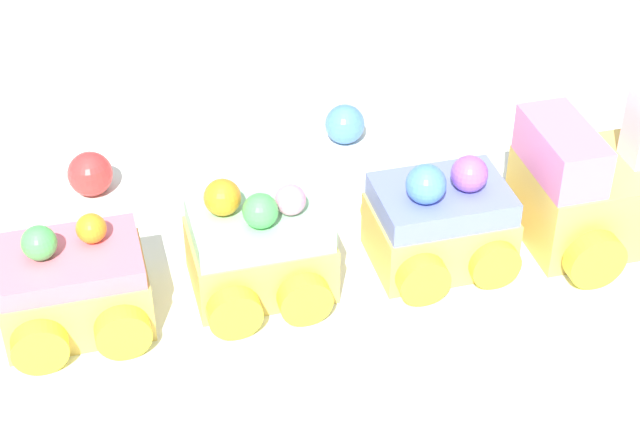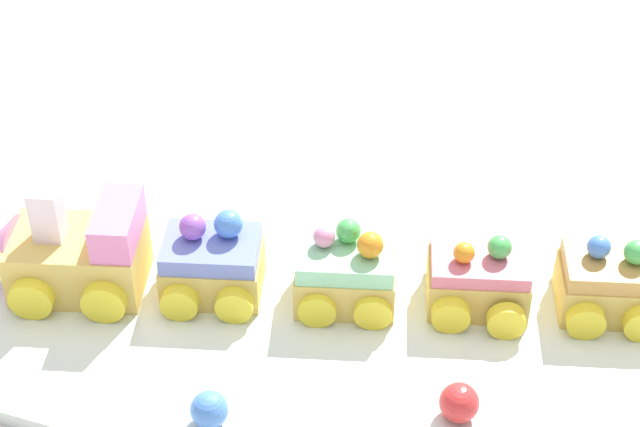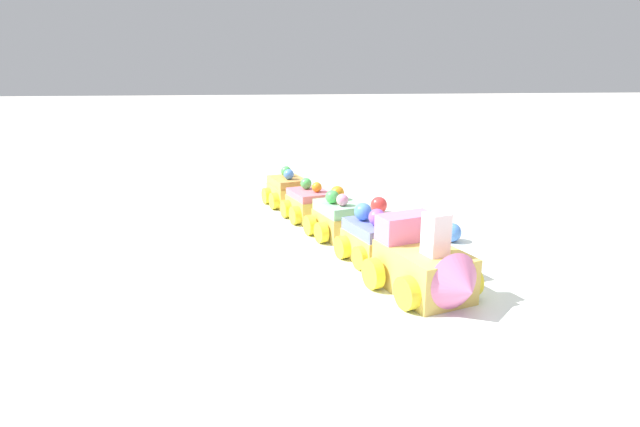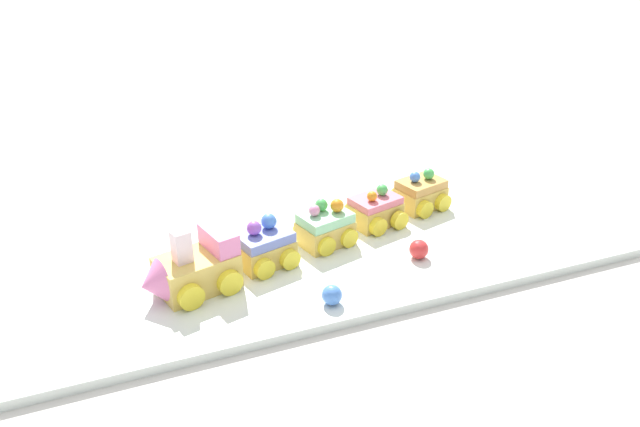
{
  "view_description": "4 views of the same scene",
  "coord_description": "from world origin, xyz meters",
  "px_view_note": "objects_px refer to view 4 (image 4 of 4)",
  "views": [
    {
      "loc": [
        0.01,
        -0.4,
        0.35
      ],
      "look_at": [
        0.01,
        -0.04,
        0.08
      ],
      "focal_mm": 60.0,
      "sensor_mm": 36.0,
      "label": 1
    },
    {
      "loc": [
        -0.18,
        0.51,
        0.51
      ],
      "look_at": [
        0.01,
        -0.03,
        0.05
      ],
      "focal_mm": 60.0,
      "sensor_mm": 36.0,
      "label": 2
    },
    {
      "loc": [
        0.57,
        -0.12,
        0.21
      ],
      "look_at": [
        0.02,
        -0.03,
        0.06
      ],
      "focal_mm": 28.0,
      "sensor_mm": 36.0,
      "label": 3
    },
    {
      "loc": [
        0.24,
        0.67,
        0.42
      ],
      "look_at": [
        -0.01,
        0.02,
        0.07
      ],
      "focal_mm": 35.0,
      "sensor_mm": 36.0,
      "label": 4
    }
  ],
  "objects_px": {
    "cake_car_blueberry": "(265,247)",
    "cake_car_mint": "(324,227)",
    "cake_train_locomotive": "(191,270)",
    "gumball_red": "(419,249)",
    "cake_car_strawberry": "(375,210)",
    "cake_car_caramel": "(420,194)",
    "gumball_blue": "(332,295)"
  },
  "relations": [
    {
      "from": "cake_train_locomotive",
      "to": "cake_car_caramel",
      "type": "bearing_deg",
      "value": 180.0
    },
    {
      "from": "cake_car_strawberry",
      "to": "gumball_blue",
      "type": "distance_m",
      "value": 0.2
    },
    {
      "from": "gumball_blue",
      "to": "cake_train_locomotive",
      "type": "bearing_deg",
      "value": -31.04
    },
    {
      "from": "cake_car_mint",
      "to": "cake_car_strawberry",
      "type": "distance_m",
      "value": 0.09
    },
    {
      "from": "cake_car_strawberry",
      "to": "gumball_red",
      "type": "relative_size",
      "value": 3.27
    },
    {
      "from": "cake_car_blueberry",
      "to": "cake_car_caramel",
      "type": "xyz_separation_m",
      "value": [
        -0.26,
        -0.07,
        -0.0
      ]
    },
    {
      "from": "cake_car_blueberry",
      "to": "cake_car_strawberry",
      "type": "height_order",
      "value": "cake_car_blueberry"
    },
    {
      "from": "cake_car_mint",
      "to": "gumball_red",
      "type": "relative_size",
      "value": 3.27
    },
    {
      "from": "cake_car_mint",
      "to": "cake_car_caramel",
      "type": "relative_size",
      "value": 1.0
    },
    {
      "from": "gumball_red",
      "to": "cake_car_strawberry",
      "type": "bearing_deg",
      "value": -83.63
    },
    {
      "from": "gumball_red",
      "to": "gumball_blue",
      "type": "xyz_separation_m",
      "value": [
        0.14,
        0.05,
        -0.0
      ]
    },
    {
      "from": "cake_train_locomotive",
      "to": "gumball_red",
      "type": "distance_m",
      "value": 0.28
    },
    {
      "from": "cake_train_locomotive",
      "to": "cake_car_caramel",
      "type": "distance_m",
      "value": 0.37
    },
    {
      "from": "cake_car_caramel",
      "to": "gumball_red",
      "type": "xyz_separation_m",
      "value": [
        0.07,
        0.13,
        -0.01
      ]
    },
    {
      "from": "cake_car_mint",
      "to": "cake_car_strawberry",
      "type": "height_order",
      "value": "cake_car_mint"
    },
    {
      "from": "cake_car_blueberry",
      "to": "cake_car_mint",
      "type": "distance_m",
      "value": 0.09
    },
    {
      "from": "gumball_blue",
      "to": "cake_car_caramel",
      "type": "bearing_deg",
      "value": -139.83
    },
    {
      "from": "cake_train_locomotive",
      "to": "cake_car_blueberry",
      "type": "relative_size",
      "value": 1.51
    },
    {
      "from": "cake_car_mint",
      "to": "gumball_red",
      "type": "xyz_separation_m",
      "value": [
        -0.1,
        0.08,
        -0.01
      ]
    },
    {
      "from": "cake_car_strawberry",
      "to": "cake_car_blueberry",
      "type": "bearing_deg",
      "value": -0.17
    },
    {
      "from": "cake_train_locomotive",
      "to": "gumball_blue",
      "type": "xyz_separation_m",
      "value": [
        -0.14,
        0.08,
        -0.01
      ]
    },
    {
      "from": "cake_car_strawberry",
      "to": "gumball_blue",
      "type": "height_order",
      "value": "cake_car_strawberry"
    },
    {
      "from": "cake_car_blueberry",
      "to": "gumball_red",
      "type": "bearing_deg",
      "value": 147.51
    },
    {
      "from": "cake_train_locomotive",
      "to": "gumball_red",
      "type": "height_order",
      "value": "cake_train_locomotive"
    },
    {
      "from": "cake_car_caramel",
      "to": "cake_train_locomotive",
      "type": "bearing_deg",
      "value": -0.0
    },
    {
      "from": "cake_car_mint",
      "to": "cake_car_caramel",
      "type": "bearing_deg",
      "value": 179.99
    },
    {
      "from": "cake_train_locomotive",
      "to": "gumball_red",
      "type": "bearing_deg",
      "value": 158.48
    },
    {
      "from": "cake_train_locomotive",
      "to": "gumball_red",
      "type": "xyz_separation_m",
      "value": [
        -0.28,
        0.03,
        -0.01
      ]
    },
    {
      "from": "cake_train_locomotive",
      "to": "cake_car_blueberry",
      "type": "xyz_separation_m",
      "value": [
        -0.1,
        -0.03,
        -0.0
      ]
    },
    {
      "from": "cake_car_blueberry",
      "to": "cake_car_mint",
      "type": "xyz_separation_m",
      "value": [
        -0.09,
        -0.02,
        0.0
      ]
    },
    {
      "from": "cake_train_locomotive",
      "to": "cake_car_strawberry",
      "type": "bearing_deg",
      "value": 179.98
    },
    {
      "from": "cake_car_blueberry",
      "to": "gumball_red",
      "type": "distance_m",
      "value": 0.19
    }
  ]
}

